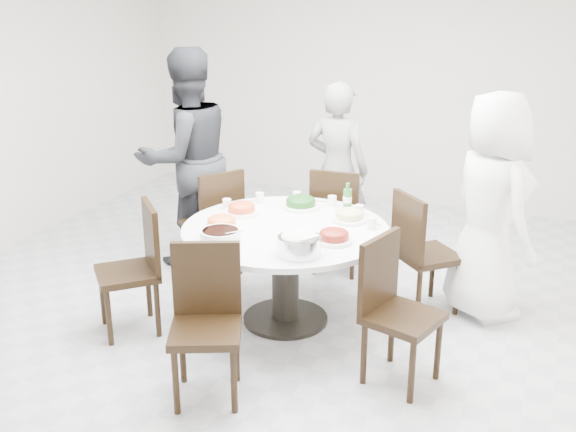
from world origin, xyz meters
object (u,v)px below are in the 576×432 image
at_px(beverage_bottle, 347,197).
at_px(chair_nw, 212,221).
at_px(chair_ne, 428,252).
at_px(diner_middle, 337,170).
at_px(diner_right, 491,207).
at_px(chair_sw, 127,270).
at_px(soup_bowl, 220,236).
at_px(dining_table, 285,275).
at_px(rice_bowl, 299,246).
at_px(diner_left, 187,158).
at_px(chair_se, 403,314).
at_px(chair_n, 339,219).
at_px(chair_s, 205,328).

bearing_deg(beverage_bottle, chair_nw, 176.49).
bearing_deg(chair_ne, diner_middle, 6.00).
distance_m(chair_nw, diner_right, 2.32).
distance_m(chair_sw, diner_middle, 2.24).
xyz_separation_m(diner_right, diner_middle, (-1.44, 0.75, -0.05)).
xyz_separation_m(chair_nw, diner_right, (2.28, 0.11, 0.38)).
bearing_deg(soup_bowl, diner_middle, 83.79).
bearing_deg(dining_table, chair_ne, 32.46).
height_order(diner_middle, rice_bowl, diner_middle).
distance_m(diner_middle, diner_left, 1.36).
distance_m(chair_se, beverage_bottle, 1.27).
height_order(chair_n, beverage_bottle, beverage_bottle).
bearing_deg(chair_ne, diner_left, 41.09).
distance_m(chair_sw, rice_bowl, 1.32).
distance_m(chair_nw, chair_se, 2.20).
bearing_deg(soup_bowl, beverage_bottle, 57.73).
relative_size(chair_sw, diner_middle, 0.59).
height_order(dining_table, soup_bowl, soup_bowl).
relative_size(dining_table, rice_bowl, 5.26).
xyz_separation_m(chair_ne, chair_sw, (-1.92, -1.16, 0.00)).
bearing_deg(diner_right, soup_bowl, 84.34).
bearing_deg(chair_se, beverage_bottle, 51.35).
distance_m(chair_ne, chair_sw, 2.25).
xyz_separation_m(dining_table, chair_sw, (-0.99, -0.57, 0.10)).
xyz_separation_m(diner_right, soup_bowl, (-1.64, -1.14, -0.06)).
relative_size(dining_table, chair_n, 1.58).
relative_size(dining_table, soup_bowl, 5.37).
height_order(dining_table, diner_left, diner_left).
bearing_deg(chair_n, diner_middle, -71.73).
bearing_deg(rice_bowl, dining_table, 122.59).
relative_size(chair_s, diner_right, 0.55).
relative_size(chair_n, chair_nw, 1.00).
bearing_deg(chair_nw, diner_left, -88.24).
xyz_separation_m(chair_n, diner_right, (1.29, -0.37, 0.38)).
distance_m(chair_s, diner_middle, 2.57).
bearing_deg(chair_sw, chair_se, 48.58).
relative_size(chair_ne, diner_right, 0.55).
bearing_deg(soup_bowl, chair_nw, 121.91).
bearing_deg(chair_sw, diner_right, 74.41).
bearing_deg(diner_right, diner_left, 47.93).
bearing_deg(chair_s, rice_bowl, 38.28).
bearing_deg(chair_nw, chair_sw, 28.62).
bearing_deg(chair_n, chair_nw, 22.43).
distance_m(diner_right, diner_middle, 1.62).
distance_m(chair_n, beverage_bottle, 0.72).
relative_size(diner_right, diner_middle, 1.06).
height_order(chair_ne, chair_s, same).
xyz_separation_m(chair_nw, rice_bowl, (1.22, -1.03, 0.34)).
height_order(chair_n, diner_middle, diner_middle).
relative_size(chair_n, soup_bowl, 3.40).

